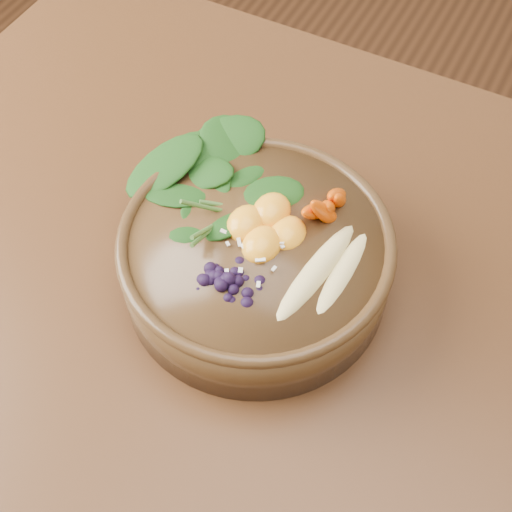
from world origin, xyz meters
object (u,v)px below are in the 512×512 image
(kale_heap, at_px, (249,171))
(blueberry_pile, at_px, (227,272))
(banana_halves, at_px, (331,264))
(mandarin_cluster, at_px, (267,219))
(carrot_cluster, at_px, (339,185))
(stoneware_bowl, at_px, (256,261))
(dining_table, at_px, (450,428))

(kale_heap, bearing_deg, blueberry_pile, -71.97)
(banana_halves, relative_size, mandarin_cluster, 1.76)
(carrot_cluster, relative_size, banana_halves, 0.49)
(carrot_cluster, relative_size, blueberry_pile, 0.60)
(mandarin_cluster, bearing_deg, banana_halves, -13.52)
(stoneware_bowl, xyz_separation_m, banana_halves, (0.08, -0.00, 0.05))
(carrot_cluster, distance_m, blueberry_pile, 0.15)
(dining_table, distance_m, stoneware_bowl, 0.29)
(banana_halves, height_order, blueberry_pile, blueberry_pile)
(stoneware_bowl, relative_size, carrot_cluster, 3.62)
(dining_table, height_order, stoneware_bowl, stoneware_bowl)
(banana_halves, xyz_separation_m, mandarin_cluster, (-0.08, 0.02, 0.00))
(kale_heap, bearing_deg, stoneware_bowl, -56.90)
(banana_halves, xyz_separation_m, blueberry_pile, (-0.09, -0.06, 0.01))
(carrot_cluster, relative_size, mandarin_cluster, 0.87)
(mandarin_cluster, bearing_deg, stoneware_bowl, -100.11)
(carrot_cluster, height_order, banana_halves, carrot_cluster)
(banana_halves, bearing_deg, blueberry_pile, -141.51)
(dining_table, xyz_separation_m, kale_heap, (-0.30, 0.09, 0.19))
(banana_halves, distance_m, mandarin_cluster, 0.08)
(banana_halves, distance_m, blueberry_pile, 0.10)
(kale_heap, height_order, carrot_cluster, carrot_cluster)
(stoneware_bowl, distance_m, mandarin_cluster, 0.06)
(stoneware_bowl, bearing_deg, blueberry_pile, -90.91)
(dining_table, distance_m, carrot_cluster, 0.31)
(stoneware_bowl, height_order, kale_heap, kale_heap)
(stoneware_bowl, bearing_deg, mandarin_cluster, 79.89)
(stoneware_bowl, height_order, carrot_cluster, carrot_cluster)
(mandarin_cluster, bearing_deg, carrot_cluster, 46.42)
(dining_table, distance_m, banana_halves, 0.26)
(banana_halves, bearing_deg, carrot_cluster, 113.06)
(kale_heap, xyz_separation_m, banana_halves, (0.13, -0.07, -0.01))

